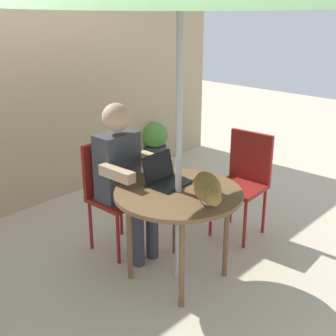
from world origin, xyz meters
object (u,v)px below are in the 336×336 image
person_seated (124,172)px  cat (207,189)px  chair_empty (244,175)px  laptop (164,175)px  chair_occupied (111,186)px  potted_plant_near_fence (155,143)px  patio_table (178,200)px

person_seated → cat: 0.82m
cat → chair_empty: bearing=18.1°
laptop → cat: laptop is taller
chair_empty → cat: 1.01m
chair_occupied → potted_plant_near_fence: bearing=33.8°
patio_table → laptop: size_ratio=2.98×
laptop → potted_plant_near_fence: laptop is taller
cat → potted_plant_near_fence: 2.74m
chair_empty → cat: bearing=-161.9°
patio_table → laptop: bearing=76.6°
person_seated → laptop: (0.04, -0.39, 0.06)m
chair_occupied → cat: bearing=-89.0°
patio_table → cat: 0.29m
chair_occupied → person_seated: size_ratio=0.73×
patio_table → chair_occupied: bearing=90.0°
cat → person_seated: bearing=91.2°
chair_empty → laptop: (-0.91, 0.12, 0.23)m
chair_occupied → person_seated: (0.00, -0.16, 0.17)m
chair_empty → person_seated: bearing=151.7°
potted_plant_near_fence → person_seated: bearing=-142.7°
chair_occupied → laptop: size_ratio=2.94×
cat → potted_plant_near_fence: size_ratio=0.90×
person_seated → laptop: bearing=-83.5°
patio_table → potted_plant_near_fence: (1.69, 1.86, -0.35)m
laptop → cat: size_ratio=0.63×
patio_table → chair_empty: size_ratio=1.01×
chair_empty → cat: (-0.93, -0.30, 0.25)m
person_seated → patio_table: bearing=-90.0°
patio_table → potted_plant_near_fence: patio_table is taller
chair_empty → person_seated: person_seated is taller
laptop → potted_plant_near_fence: 2.40m
potted_plant_near_fence → chair_empty: bearing=-112.4°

